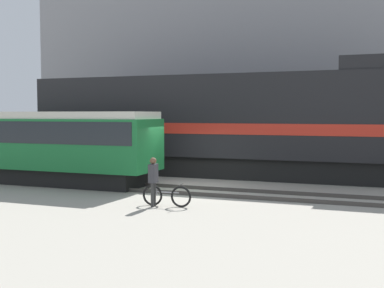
# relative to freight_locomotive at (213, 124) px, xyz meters

# --- Properties ---
(ground_plane) EXTENTS (120.00, 120.00, 0.00)m
(ground_plane) POSITION_rel_freight_locomotive_xyz_m (0.30, -4.05, -2.54)
(ground_plane) COLOR #9E998C
(track_near) EXTENTS (60.00, 1.50, 0.14)m
(track_near) POSITION_rel_freight_locomotive_xyz_m (0.30, -5.06, -2.47)
(track_near) COLOR #47423D
(track_near) RESTS_ON ground
(track_far) EXTENTS (60.00, 1.51, 0.14)m
(track_far) POSITION_rel_freight_locomotive_xyz_m (0.30, 0.00, -2.47)
(track_far) COLOR #47423D
(track_far) RESTS_ON ground
(building_backdrop) EXTENTS (30.49, 6.00, 11.58)m
(building_backdrop) POSITION_rel_freight_locomotive_xyz_m (0.30, 9.23, 3.25)
(building_backdrop) COLOR gray
(building_backdrop) RESTS_ON ground
(freight_locomotive) EXTENTS (18.12, 3.04, 5.44)m
(freight_locomotive) POSITION_rel_freight_locomotive_xyz_m (0.00, 0.00, 0.00)
(freight_locomotive) COLOR black
(freight_locomotive) RESTS_ON ground
(streetcar) EXTENTS (10.35, 2.54, 3.12)m
(streetcar) POSITION_rel_freight_locomotive_xyz_m (-6.09, -5.06, -0.76)
(streetcar) COLOR black
(streetcar) RESTS_ON ground
(bicycle) EXTENTS (1.69, 0.44, 0.76)m
(bicycle) POSITION_rel_freight_locomotive_xyz_m (1.04, -8.03, -2.19)
(bicycle) COLOR black
(bicycle) RESTS_ON ground
(person) EXTENTS (0.24, 0.37, 1.61)m
(person) POSITION_rel_freight_locomotive_xyz_m (0.64, -8.20, -1.57)
(person) COLOR #333333
(person) RESTS_ON ground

